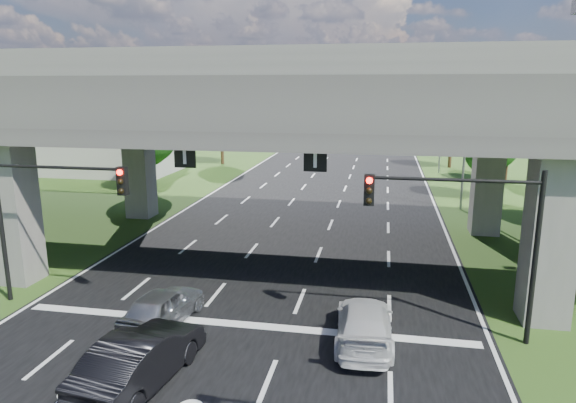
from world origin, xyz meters
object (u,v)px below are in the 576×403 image
(car_silver, at_px, (163,307))
(car_dark, at_px, (141,359))
(signal_right, at_px, (469,223))
(streetlight_beyond, at_px, (438,115))
(signal_left, at_px, (47,203))
(car_white, at_px, (364,324))
(streetlight_far, at_px, (461,127))

(car_silver, distance_m, car_dark, 3.90)
(signal_right, relative_size, car_silver, 1.46)
(signal_right, height_order, car_dark, signal_right)
(streetlight_beyond, relative_size, car_silver, 2.44)
(car_dark, bearing_deg, signal_right, -146.80)
(signal_left, bearing_deg, car_white, -4.37)
(car_silver, bearing_deg, signal_right, -167.37)
(car_silver, bearing_deg, car_white, -172.44)
(signal_right, bearing_deg, signal_left, 180.00)
(signal_left, relative_size, car_silver, 1.46)
(streetlight_beyond, bearing_deg, signal_left, -116.43)
(signal_right, height_order, car_white, signal_right)
(streetlight_beyond, bearing_deg, car_white, -98.57)
(car_silver, xyz_separation_m, car_dark, (1.01, -3.77, 0.12))
(streetlight_beyond, relative_size, car_dark, 2.01)
(streetlight_far, xyz_separation_m, car_white, (-5.58, -21.00, -5.14))
(streetlight_far, height_order, streetlight_beyond, same)
(car_dark, height_order, car_white, car_dark)
(car_silver, relative_size, car_white, 0.87)
(car_dark, bearing_deg, streetlight_far, -108.55)
(signal_left, relative_size, streetlight_far, 0.60)
(signal_left, xyz_separation_m, car_dark, (6.02, -4.71, -3.34))
(signal_right, distance_m, car_dark, 11.22)
(signal_left, bearing_deg, streetlight_beyond, 63.57)
(car_silver, height_order, car_dark, car_dark)
(streetlight_beyond, distance_m, car_silver, 39.52)
(streetlight_far, distance_m, car_dark, 27.93)
(car_silver, distance_m, car_white, 7.33)
(signal_right, distance_m, streetlight_beyond, 36.17)
(streetlight_beyond, distance_m, car_dark, 42.76)
(signal_left, distance_m, car_dark, 8.35)
(streetlight_far, distance_m, streetlight_beyond, 16.00)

